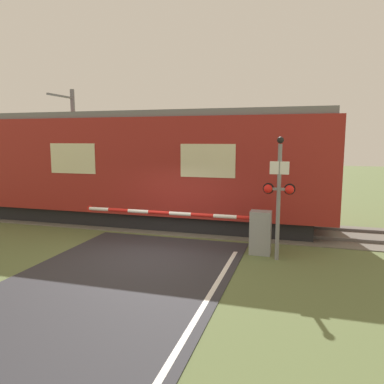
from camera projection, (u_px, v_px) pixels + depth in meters
The scene contains 6 objects.
ground_plane at pixel (150, 256), 10.75m from camera, with size 80.00×80.00×0.00m, color #5B6B3D.
track_bed at pixel (189, 225), 14.40m from camera, with size 36.00×3.20×0.13m.
train at pixel (93, 166), 15.24m from camera, with size 18.80×2.73×4.32m.
crossing_barrier at pixel (244, 229), 10.95m from camera, with size 5.99×0.44×1.27m.
signal_post at pixel (279, 191), 10.12m from camera, with size 0.87×0.26×3.39m.
catenary_pole at pixel (74, 147), 17.75m from camera, with size 0.20×1.90×5.61m.
Camera 1 is at (4.10, -9.61, 3.33)m, focal length 35.00 mm.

